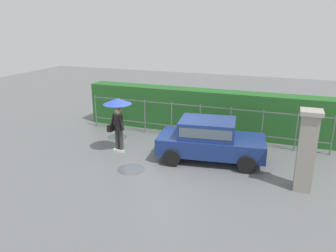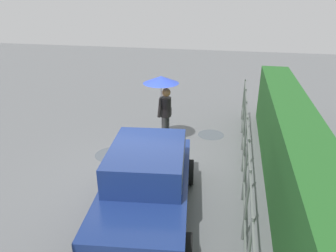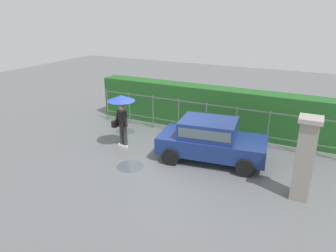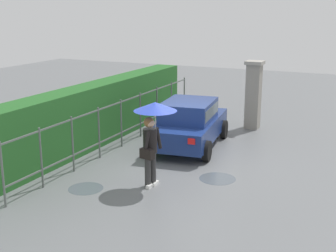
{
  "view_description": "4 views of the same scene",
  "coord_description": "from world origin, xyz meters",
  "views": [
    {
      "loc": [
        3.67,
        -10.05,
        4.75
      ],
      "look_at": [
        -0.24,
        0.64,
        1.06
      ],
      "focal_mm": 34.81,
      "sensor_mm": 36.0,
      "label": 1
    },
    {
      "loc": [
        6.44,
        2.1,
        4.19
      ],
      "look_at": [
        -0.57,
        0.59,
        1.18
      ],
      "focal_mm": 33.22,
      "sensor_mm": 36.0,
      "label": 2
    },
    {
      "loc": [
        4.49,
        -9.16,
        5.06
      ],
      "look_at": [
        -0.19,
        0.32,
        1.1
      ],
      "focal_mm": 33.59,
      "sensor_mm": 36.0,
      "label": 3
    },
    {
      "loc": [
        -11.44,
        -4.67,
        4.26
      ],
      "look_at": [
        -0.55,
        0.42,
        1.13
      ],
      "focal_mm": 49.26,
      "sensor_mm": 36.0,
      "label": 4
    }
  ],
  "objects": [
    {
      "name": "gate_pillar",
      "position": [
        4.42,
        -0.61,
        1.24
      ],
      "size": [
        0.6,
        0.6,
        2.42
      ],
      "color": "gray",
      "rests_on": "ground"
    },
    {
      "name": "fence_section",
      "position": [
        0.48,
        2.5,
        0.83
      ],
      "size": [
        10.02,
        0.05,
        1.5
      ],
      "color": "#59605B",
      "rests_on": "ground"
    },
    {
      "name": "ground_plane",
      "position": [
        0.0,
        0.0,
        0.0
      ],
      "size": [
        40.0,
        40.0,
        0.0
      ],
      "primitive_type": "plane",
      "color": "slate"
    },
    {
      "name": "hedge_row",
      "position": [
        0.48,
        3.49,
        0.95
      ],
      "size": [
        10.97,
        0.9,
        1.9
      ],
      "primitive_type": "cube",
      "color": "#235B23",
      "rests_on": "ground"
    },
    {
      "name": "car",
      "position": [
        1.35,
        0.57,
        0.8
      ],
      "size": [
        3.9,
        2.24,
        1.48
      ],
      "rotation": [
        0.0,
        0.0,
        0.13
      ],
      "color": "navy",
      "rests_on": "ground"
    },
    {
      "name": "puddle_near",
      "position": [
        -0.91,
        -1.14,
        0.0
      ],
      "size": [
        0.93,
        0.93,
        0.0
      ],
      "primitive_type": "cylinder",
      "color": "#4C545B",
      "rests_on": "ground"
    },
    {
      "name": "pedestrian",
      "position": [
        -2.02,
        0.12,
        1.57
      ],
      "size": [
        1.03,
        1.03,
        2.09
      ],
      "rotation": [
        0.0,
        0.0,
        -1.79
      ],
      "color": "#333333",
      "rests_on": "ground"
    },
    {
      "name": "puddle_far",
      "position": [
        -2.88,
        1.52,
        0.0
      ],
      "size": [
        0.85,
        0.85,
        0.0
      ],
      "primitive_type": "cylinder",
      "color": "#4C545B",
      "rests_on": "ground"
    }
  ]
}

